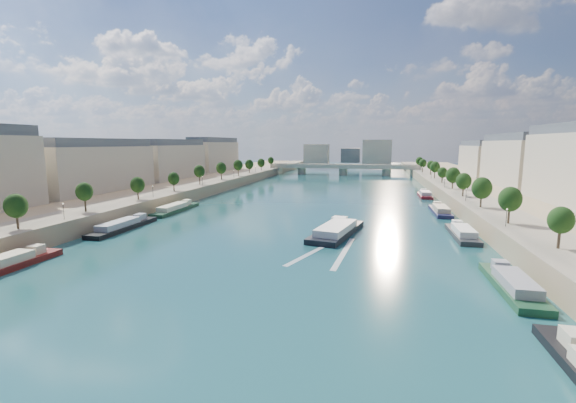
% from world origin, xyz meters
% --- Properties ---
extents(ground, '(700.00, 700.00, 0.00)m').
position_xyz_m(ground, '(0.00, 100.00, 0.00)').
color(ground, '#0C3238').
rests_on(ground, ground).
extents(quay_left, '(44.00, 520.00, 5.00)m').
position_xyz_m(quay_left, '(-72.00, 100.00, 2.50)').
color(quay_left, '#9E8460').
rests_on(quay_left, ground).
extents(quay_right, '(44.00, 520.00, 5.00)m').
position_xyz_m(quay_right, '(72.00, 100.00, 2.50)').
color(quay_right, '#9E8460').
rests_on(quay_right, ground).
extents(pave_left, '(14.00, 520.00, 0.10)m').
position_xyz_m(pave_left, '(-57.00, 100.00, 5.05)').
color(pave_left, gray).
rests_on(pave_left, quay_left).
extents(pave_right, '(14.00, 520.00, 0.10)m').
position_xyz_m(pave_right, '(57.00, 100.00, 5.05)').
color(pave_right, gray).
rests_on(pave_right, quay_right).
extents(trees_left, '(4.80, 268.80, 8.26)m').
position_xyz_m(trees_left, '(-55.00, 102.00, 10.48)').
color(trees_left, '#382B1E').
rests_on(trees_left, ground).
extents(trees_right, '(4.80, 268.80, 8.26)m').
position_xyz_m(trees_right, '(55.00, 110.00, 10.48)').
color(trees_right, '#382B1E').
rests_on(trees_right, ground).
extents(lamps_left, '(0.36, 200.36, 4.28)m').
position_xyz_m(lamps_left, '(-52.50, 90.00, 7.78)').
color(lamps_left, black).
rests_on(lamps_left, ground).
extents(lamps_right, '(0.36, 200.36, 4.28)m').
position_xyz_m(lamps_right, '(52.50, 105.00, 7.78)').
color(lamps_right, black).
rests_on(lamps_right, ground).
extents(buildings_left, '(16.00, 226.00, 23.20)m').
position_xyz_m(buildings_left, '(-85.00, 112.00, 16.45)').
color(buildings_left, beige).
rests_on(buildings_left, ground).
extents(buildings_right, '(16.00, 226.00, 23.20)m').
position_xyz_m(buildings_right, '(85.00, 112.00, 16.45)').
color(buildings_right, beige).
rests_on(buildings_right, ground).
extents(skyline, '(79.00, 42.00, 22.00)m').
position_xyz_m(skyline, '(3.19, 319.52, 14.66)').
color(skyline, beige).
rests_on(skyline, ground).
extents(bridge, '(112.00, 12.00, 8.15)m').
position_xyz_m(bridge, '(0.00, 244.87, 5.08)').
color(bridge, '#C1B79E').
rests_on(bridge, ground).
extents(tour_barge, '(13.34, 28.49, 3.76)m').
position_xyz_m(tour_barge, '(13.54, 49.94, 1.03)').
color(tour_barge, black).
rests_on(tour_barge, ground).
extents(wake, '(12.88, 26.01, 0.04)m').
position_xyz_m(wake, '(13.54, 33.33, 0.02)').
color(wake, silver).
rests_on(wake, ground).
extents(moored_barges_left, '(5.00, 121.15, 3.60)m').
position_xyz_m(moored_barges_left, '(-45.50, 27.61, 0.84)').
color(moored_barges_left, '#182235').
rests_on(moored_barges_left, ground).
extents(moored_barges_right, '(5.00, 163.86, 3.60)m').
position_xyz_m(moored_barges_right, '(45.50, 50.82, 0.84)').
color(moored_barges_right, black).
rests_on(moored_barges_right, ground).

